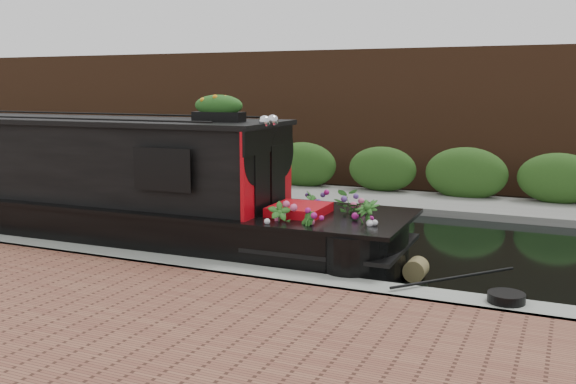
% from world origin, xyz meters
% --- Properties ---
extents(ground, '(80.00, 80.00, 0.00)m').
position_xyz_m(ground, '(0.00, 0.00, 0.00)').
color(ground, black).
rests_on(ground, ground).
extents(near_bank_coping, '(40.00, 0.60, 0.50)m').
position_xyz_m(near_bank_coping, '(0.00, -3.30, 0.00)').
color(near_bank_coping, gray).
rests_on(near_bank_coping, ground).
extents(far_bank_path, '(40.00, 2.40, 0.34)m').
position_xyz_m(far_bank_path, '(0.00, 4.20, 0.00)').
color(far_bank_path, gray).
rests_on(far_bank_path, ground).
extents(far_hedge, '(40.00, 1.10, 2.80)m').
position_xyz_m(far_hedge, '(0.00, 5.10, 0.00)').
color(far_hedge, '#294F1A').
rests_on(far_hedge, ground).
extents(far_brick_wall, '(40.00, 1.00, 8.00)m').
position_xyz_m(far_brick_wall, '(0.00, 7.20, 0.00)').
color(far_brick_wall, '#4F2D1A').
rests_on(far_brick_wall, ground).
extents(narrowboat, '(12.97, 2.54, 3.04)m').
position_xyz_m(narrowboat, '(-2.26, -1.95, 0.90)').
color(narrowboat, black).
rests_on(narrowboat, ground).
extents(rope_fender, '(0.34, 0.37, 0.34)m').
position_xyz_m(rope_fender, '(4.67, -1.95, 0.17)').
color(rope_fender, brown).
rests_on(rope_fender, ground).
extents(coiled_mooring_rope, '(0.47, 0.47, 0.12)m').
position_xyz_m(coiled_mooring_rope, '(6.11, -3.22, 0.31)').
color(coiled_mooring_rope, black).
rests_on(coiled_mooring_rope, near_bank_coping).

